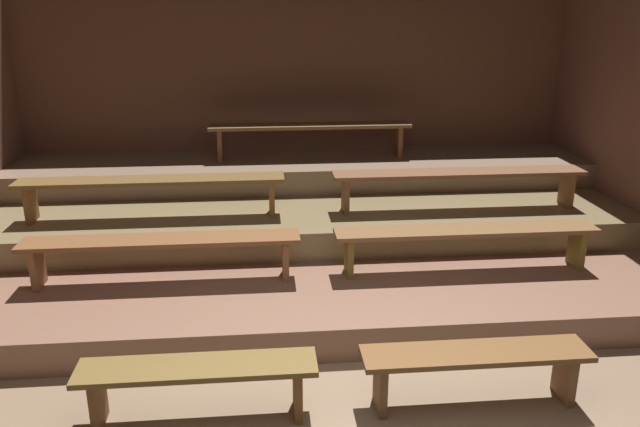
{
  "coord_description": "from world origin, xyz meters",
  "views": [
    {
      "loc": [
        -0.44,
        -2.94,
        2.45
      ],
      "look_at": [
        0.09,
        2.63,
        0.6
      ],
      "focal_mm": 35.52,
      "sensor_mm": 36.0,
      "label": 1
    }
  ],
  "objects_px": {
    "bench_lower_right": "(466,236)",
    "bench_upper_center": "(310,130)",
    "bench_floor_right": "(475,363)",
    "bench_middle_left": "(152,185)",
    "bench_lower_left": "(162,246)",
    "bench_floor_left": "(198,377)",
    "bench_middle_right": "(459,177)"
  },
  "relations": [
    {
      "from": "bench_floor_right",
      "to": "bench_middle_right",
      "type": "relative_size",
      "value": 0.59
    },
    {
      "from": "bench_floor_right",
      "to": "bench_upper_center",
      "type": "xyz_separation_m",
      "value": [
        -0.75,
        3.62,
        0.81
      ]
    },
    {
      "from": "bench_floor_right",
      "to": "bench_lower_left",
      "type": "bearing_deg",
      "value": 144.62
    },
    {
      "from": "bench_lower_right",
      "to": "bench_upper_center",
      "type": "relative_size",
      "value": 0.99
    },
    {
      "from": "bench_floor_right",
      "to": "bench_lower_right",
      "type": "bearing_deg",
      "value": 75.09
    },
    {
      "from": "bench_floor_left",
      "to": "bench_upper_center",
      "type": "relative_size",
      "value": 0.64
    },
    {
      "from": "bench_floor_left",
      "to": "bench_floor_right",
      "type": "height_order",
      "value": "same"
    },
    {
      "from": "bench_floor_right",
      "to": "bench_middle_right",
      "type": "xyz_separation_m",
      "value": [
        0.6,
        2.42,
        0.55
      ]
    },
    {
      "from": "bench_floor_left",
      "to": "bench_middle_left",
      "type": "bearing_deg",
      "value": 104.0
    },
    {
      "from": "bench_floor_right",
      "to": "bench_lower_right",
      "type": "xyz_separation_m",
      "value": [
        0.4,
        1.52,
        0.28
      ]
    },
    {
      "from": "bench_floor_right",
      "to": "bench_middle_left",
      "type": "bearing_deg",
      "value": 134.0
    },
    {
      "from": "bench_floor_left",
      "to": "bench_middle_right",
      "type": "distance_m",
      "value": 3.41
    },
    {
      "from": "bench_lower_left",
      "to": "bench_upper_center",
      "type": "relative_size",
      "value": 0.99
    },
    {
      "from": "bench_upper_center",
      "to": "bench_middle_left",
      "type": "bearing_deg",
      "value": -142.77
    },
    {
      "from": "bench_floor_left",
      "to": "bench_middle_right",
      "type": "xyz_separation_m",
      "value": [
        2.34,
        2.42,
        0.55
      ]
    },
    {
      "from": "bench_lower_right",
      "to": "bench_upper_center",
      "type": "height_order",
      "value": "bench_upper_center"
    },
    {
      "from": "bench_floor_right",
      "to": "bench_lower_right",
      "type": "relative_size",
      "value": 0.65
    },
    {
      "from": "bench_middle_right",
      "to": "bench_lower_right",
      "type": "bearing_deg",
      "value": -102.45
    },
    {
      "from": "bench_lower_right",
      "to": "bench_middle_right",
      "type": "height_order",
      "value": "bench_middle_right"
    },
    {
      "from": "bench_upper_center",
      "to": "bench_lower_left",
      "type": "bearing_deg",
      "value": -123.34
    },
    {
      "from": "bench_floor_left",
      "to": "bench_lower_right",
      "type": "relative_size",
      "value": 0.65
    },
    {
      "from": "bench_floor_right",
      "to": "bench_lower_left",
      "type": "distance_m",
      "value": 2.64
    },
    {
      "from": "bench_middle_left",
      "to": "bench_upper_center",
      "type": "bearing_deg",
      "value": 37.23
    },
    {
      "from": "bench_middle_left",
      "to": "bench_lower_left",
      "type": "bearing_deg",
      "value": -77.55
    },
    {
      "from": "bench_floor_left",
      "to": "bench_upper_center",
      "type": "height_order",
      "value": "bench_upper_center"
    },
    {
      "from": "bench_upper_center",
      "to": "bench_floor_right",
      "type": "bearing_deg",
      "value": -78.26
    },
    {
      "from": "bench_lower_left",
      "to": "bench_middle_left",
      "type": "xyz_separation_m",
      "value": [
        -0.2,
        0.9,
        0.27
      ]
    },
    {
      "from": "bench_floor_right",
      "to": "bench_upper_center",
      "type": "bearing_deg",
      "value": 101.74
    },
    {
      "from": "bench_lower_left",
      "to": "bench_floor_left",
      "type": "bearing_deg",
      "value": -75.09
    },
    {
      "from": "bench_floor_right",
      "to": "bench_middle_right",
      "type": "bearing_deg",
      "value": 76.0
    },
    {
      "from": "bench_floor_left",
      "to": "bench_lower_left",
      "type": "xyz_separation_m",
      "value": [
        -0.4,
        1.52,
        0.28
      ]
    },
    {
      "from": "bench_middle_left",
      "to": "bench_floor_right",
      "type": "bearing_deg",
      "value": -46.0
    }
  ]
}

